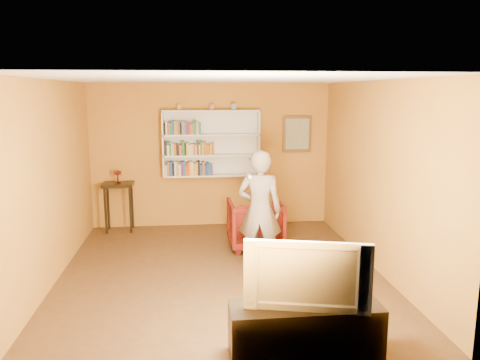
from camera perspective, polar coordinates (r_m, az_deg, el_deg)
name	(u,v)px	position (r m, az deg, el deg)	size (l,w,h in m)	color
room_shell	(220,203)	(6.52, -2.45, -2.83)	(5.30, 5.80, 2.88)	#402A14
bookshelf	(211,143)	(8.80, -3.54, 4.49)	(1.80, 0.29, 1.23)	silver
books_row_lower	(189,169)	(8.75, -6.27, 1.37)	(0.88, 0.19, 0.27)	beige
books_row_middle	(190,149)	(8.69, -6.16, 3.79)	(0.91, 0.19, 0.27)	black
books_row_upper	(182,128)	(8.66, -7.04, 6.29)	(0.67, 0.19, 0.27)	black
ornament_left	(179,107)	(8.68, -7.41, 8.77)	(0.07, 0.07, 0.10)	#AB8431
ornament_centre	(212,107)	(8.69, -3.46, 8.86)	(0.08, 0.08, 0.11)	#AA4A38
ornament_right	(234,107)	(8.72, -0.79, 8.93)	(0.09, 0.09, 0.12)	slate
framed_painting	(297,134)	(9.06, 6.96, 5.60)	(0.55, 0.05, 0.70)	brown
console_table	(118,191)	(8.86, -14.61, -1.33)	(0.55, 0.42, 0.91)	black
ruby_lustre	(118,174)	(8.80, -14.71, 0.73)	(0.14, 0.14, 0.23)	maroon
armchair	(255,224)	(7.74, 1.85, -5.36)	(0.85, 0.88, 0.80)	#4A0705
person	(260,210)	(6.71, 2.40, -3.72)	(0.64, 0.42, 1.74)	#695B4D
game_remote	(249,176)	(6.19, 1.16, 0.47)	(0.04, 0.15, 0.04)	silver
tv_cabinet	(305,331)	(4.79, 7.97, -17.75)	(1.47, 0.44, 0.52)	black
television	(307,272)	(4.54, 8.17, -11.06)	(1.17, 0.15, 0.68)	black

